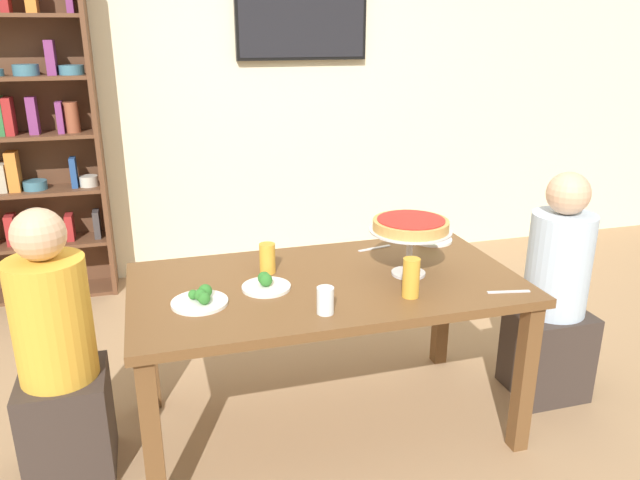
{
  "coord_description": "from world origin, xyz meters",
  "views": [
    {
      "loc": [
        -0.7,
        -2.34,
        1.77
      ],
      "look_at": [
        0.0,
        0.1,
        0.89
      ],
      "focal_mm": 34.3,
      "sensor_mm": 36.0,
      "label": 1
    }
  ],
  "objects_px": {
    "salad_plate_near_diner": "(266,284)",
    "beer_glass_amber_tall": "(267,258)",
    "deep_dish_pizza_stand": "(411,228)",
    "salad_plate_spare": "(431,236)",
    "television": "(302,20)",
    "diner_head_west": "(59,367)",
    "cutlery_fork_near": "(509,292)",
    "cutlery_knife_near": "(374,248)",
    "water_glass_clear_near": "(325,300)",
    "bookshelf": "(7,131)",
    "dining_table": "(326,299)",
    "salad_plate_far_diner": "(201,299)",
    "diner_head_east": "(553,303)",
    "beer_glass_amber_short": "(411,278)"
  },
  "relations": [
    {
      "from": "salad_plate_near_diner",
      "to": "beer_glass_amber_tall",
      "type": "distance_m",
      "value": 0.19
    },
    {
      "from": "deep_dish_pizza_stand",
      "to": "salad_plate_spare",
      "type": "relative_size",
      "value": 1.76
    },
    {
      "from": "television",
      "to": "beer_glass_amber_tall",
      "type": "height_order",
      "value": "television"
    },
    {
      "from": "diner_head_west",
      "to": "salad_plate_spare",
      "type": "relative_size",
      "value": 5.66
    },
    {
      "from": "deep_dish_pizza_stand",
      "to": "cutlery_fork_near",
      "type": "xyz_separation_m",
      "value": [
        0.32,
        -0.29,
        -0.21
      ]
    },
    {
      "from": "salad_plate_spare",
      "to": "cutlery_fork_near",
      "type": "bearing_deg",
      "value": -88.06
    },
    {
      "from": "salad_plate_spare",
      "to": "cutlery_knife_near",
      "type": "relative_size",
      "value": 1.13
    },
    {
      "from": "diner_head_west",
      "to": "beer_glass_amber_tall",
      "type": "xyz_separation_m",
      "value": [
        0.89,
        0.15,
        0.32
      ]
    },
    {
      "from": "diner_head_west",
      "to": "water_glass_clear_near",
      "type": "bearing_deg",
      "value": -17.29
    },
    {
      "from": "television",
      "to": "beer_glass_amber_tall",
      "type": "relative_size",
      "value": 7.05
    },
    {
      "from": "diner_head_west",
      "to": "bookshelf",
      "type": "bearing_deg",
      "value": 102.25
    },
    {
      "from": "dining_table",
      "to": "diner_head_west",
      "type": "height_order",
      "value": "diner_head_west"
    },
    {
      "from": "water_glass_clear_near",
      "to": "salad_plate_far_diner",
      "type": "bearing_deg",
      "value": 154.34
    },
    {
      "from": "diner_head_east",
      "to": "deep_dish_pizza_stand",
      "type": "distance_m",
      "value": 0.92
    },
    {
      "from": "deep_dish_pizza_stand",
      "to": "cutlery_knife_near",
      "type": "xyz_separation_m",
      "value": [
        -0.03,
        0.35,
        -0.21
      ]
    },
    {
      "from": "beer_glass_amber_tall",
      "to": "water_glass_clear_near",
      "type": "height_order",
      "value": "beer_glass_amber_tall"
    },
    {
      "from": "diner_head_west",
      "to": "beer_glass_amber_short",
      "type": "bearing_deg",
      "value": -10.72
    },
    {
      "from": "beer_glass_amber_tall",
      "to": "dining_table",
      "type": "bearing_deg",
      "value": -34.61
    },
    {
      "from": "bookshelf",
      "to": "cutlery_knife_near",
      "type": "xyz_separation_m",
      "value": [
        1.89,
        -1.7,
        -0.41
      ]
    },
    {
      "from": "diner_head_west",
      "to": "beer_glass_amber_short",
      "type": "height_order",
      "value": "diner_head_west"
    },
    {
      "from": "diner_head_west",
      "to": "beer_glass_amber_tall",
      "type": "height_order",
      "value": "diner_head_west"
    },
    {
      "from": "television",
      "to": "diner_head_east",
      "type": "height_order",
      "value": "television"
    },
    {
      "from": "bookshelf",
      "to": "salad_plate_far_diner",
      "type": "distance_m",
      "value": 2.36
    },
    {
      "from": "television",
      "to": "bookshelf",
      "type": "bearing_deg",
      "value": -177.21
    },
    {
      "from": "beer_glass_amber_short",
      "to": "cutlery_fork_near",
      "type": "xyz_separation_m",
      "value": [
        0.41,
        -0.08,
        -0.08
      ]
    },
    {
      "from": "television",
      "to": "salad_plate_spare",
      "type": "height_order",
      "value": "television"
    },
    {
      "from": "bookshelf",
      "to": "television",
      "type": "xyz_separation_m",
      "value": [
        1.99,
        0.1,
        0.68
      ]
    },
    {
      "from": "dining_table",
      "to": "deep_dish_pizza_stand",
      "type": "xyz_separation_m",
      "value": [
        0.37,
        -0.04,
        0.3
      ]
    },
    {
      "from": "bookshelf",
      "to": "cutlery_fork_near",
      "type": "height_order",
      "value": "bookshelf"
    },
    {
      "from": "deep_dish_pizza_stand",
      "to": "salad_plate_spare",
      "type": "bearing_deg",
      "value": 52.31
    },
    {
      "from": "water_glass_clear_near",
      "to": "diner_head_east",
      "type": "bearing_deg",
      "value": 12.64
    },
    {
      "from": "salad_plate_far_diner",
      "to": "deep_dish_pizza_stand",
      "type": "bearing_deg",
      "value": 3.49
    },
    {
      "from": "bookshelf",
      "to": "beer_glass_amber_tall",
      "type": "height_order",
      "value": "bookshelf"
    },
    {
      "from": "water_glass_clear_near",
      "to": "cutlery_knife_near",
      "type": "distance_m",
      "value": 0.77
    },
    {
      "from": "diner_head_east",
      "to": "bookshelf",
      "type": "bearing_deg",
      "value": -37.03
    },
    {
      "from": "diner_head_east",
      "to": "deep_dish_pizza_stand",
      "type": "relative_size",
      "value": 3.21
    },
    {
      "from": "dining_table",
      "to": "beer_glass_amber_short",
      "type": "bearing_deg",
      "value": -42.84
    },
    {
      "from": "dining_table",
      "to": "salad_plate_spare",
      "type": "xyz_separation_m",
      "value": [
        0.66,
        0.34,
        0.12
      ]
    },
    {
      "from": "dining_table",
      "to": "cutlery_fork_near",
      "type": "distance_m",
      "value": 0.77
    },
    {
      "from": "salad_plate_far_diner",
      "to": "beer_glass_amber_tall",
      "type": "distance_m",
      "value": 0.41
    },
    {
      "from": "diner_head_west",
      "to": "beer_glass_amber_short",
      "type": "distance_m",
      "value": 1.45
    },
    {
      "from": "beer_glass_amber_tall",
      "to": "beer_glass_amber_short",
      "type": "xyz_separation_m",
      "value": [
        0.51,
        -0.41,
        0.01
      ]
    },
    {
      "from": "diner_head_west",
      "to": "deep_dish_pizza_stand",
      "type": "bearing_deg",
      "value": -1.71
    },
    {
      "from": "deep_dish_pizza_stand",
      "to": "beer_glass_amber_tall",
      "type": "xyz_separation_m",
      "value": [
        -0.59,
        0.2,
        -0.15
      ]
    },
    {
      "from": "salad_plate_near_diner",
      "to": "dining_table",
      "type": "bearing_deg",
      "value": 3.99
    },
    {
      "from": "television",
      "to": "salad_plate_spare",
      "type": "xyz_separation_m",
      "value": [
        0.22,
        -1.76,
        -1.06
      ]
    },
    {
      "from": "diner_head_east",
      "to": "cutlery_knife_near",
      "type": "relative_size",
      "value": 6.39
    },
    {
      "from": "television",
      "to": "salad_plate_spare",
      "type": "relative_size",
      "value": 4.67
    },
    {
      "from": "salad_plate_far_diner",
      "to": "cutlery_knife_near",
      "type": "relative_size",
      "value": 1.25
    },
    {
      "from": "cutlery_knife_near",
      "to": "deep_dish_pizza_stand",
      "type": "bearing_deg",
      "value": 82.31
    }
  ]
}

